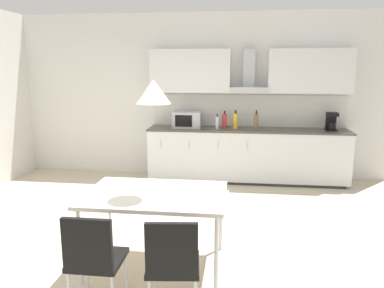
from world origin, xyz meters
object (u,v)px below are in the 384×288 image
(bottle_red, at_px, (225,121))
(bottle_brown, at_px, (256,121))
(bottle_yellow, at_px, (235,121))
(chair_near_left, at_px, (93,255))
(coffee_maker, at_px, (331,121))
(bottle_white, at_px, (217,122))
(chair_near_right, at_px, (173,260))
(microwave, at_px, (187,120))
(dining_table, at_px, (156,198))
(pendant_lamp, at_px, (153,92))

(bottle_red, distance_m, bottle_brown, 0.54)
(bottle_yellow, relative_size, chair_near_left, 0.36)
(coffee_maker, distance_m, bottle_white, 1.90)
(chair_near_right, bearing_deg, microwave, 96.15)
(microwave, distance_m, chair_near_left, 3.89)
(bottle_brown, height_order, dining_table, bottle_brown)
(bottle_yellow, xyz_separation_m, chair_near_left, (-1.03, -3.85, -0.52))
(bottle_brown, relative_size, pendant_lamp, 0.99)
(chair_near_right, relative_size, pendant_lamp, 2.72)
(coffee_maker, height_order, dining_table, coffee_maker)
(dining_table, bearing_deg, chair_near_left, -109.83)
(pendant_lamp, bearing_deg, bottle_brown, 70.20)
(coffee_maker, bearing_deg, bottle_yellow, -178.98)
(bottle_yellow, distance_m, bottle_red, 0.19)
(bottle_yellow, height_order, bottle_brown, bottle_brown)
(coffee_maker, bearing_deg, bottle_brown, -178.37)
(bottle_white, relative_size, chair_near_left, 0.29)
(dining_table, xyz_separation_m, chair_near_right, (0.31, -0.84, -0.18))
(chair_near_left, bearing_deg, bottle_brown, 70.19)
(bottle_red, bearing_deg, chair_near_left, -102.30)
(coffee_maker, bearing_deg, microwave, -179.37)
(microwave, relative_size, bottle_white, 1.90)
(coffee_maker, bearing_deg, bottle_white, -177.99)
(bottle_white, distance_m, bottle_red, 0.14)
(bottle_white, bearing_deg, bottle_red, 30.71)
(microwave, bearing_deg, dining_table, -88.06)
(dining_table, bearing_deg, bottle_yellow, 76.35)
(coffee_maker, distance_m, bottle_yellow, 1.58)
(microwave, relative_size, dining_table, 0.36)
(bottle_yellow, bearing_deg, pendant_lamp, -103.65)
(coffee_maker, bearing_deg, chair_near_left, -124.04)
(bottle_red, relative_size, dining_table, 0.22)
(bottle_yellow, height_order, bottle_red, bottle_yellow)
(bottle_yellow, relative_size, dining_table, 0.23)
(bottle_red, xyz_separation_m, dining_table, (-0.54, -3.04, -0.34))
(dining_table, height_order, chair_near_right, chair_near_right)
(bottle_brown, relative_size, chair_near_right, 0.37)
(bottle_white, bearing_deg, bottle_yellow, 7.01)
(bottle_brown, distance_m, chair_near_right, 3.95)
(chair_near_right, bearing_deg, pendant_lamp, 110.38)
(microwave, xyz_separation_m, pendant_lamp, (0.10, -3.01, 0.67))
(coffee_maker, relative_size, bottle_red, 1.01)
(bottle_yellow, xyz_separation_m, pendant_lamp, (-0.73, -3.00, 0.67))
(bottle_red, relative_size, bottle_brown, 0.93)
(coffee_maker, bearing_deg, chair_near_right, -117.31)
(bottle_red, bearing_deg, chair_near_right, -93.39)
(coffee_maker, relative_size, bottle_white, 1.19)
(coffee_maker, xyz_separation_m, chair_near_left, (-2.62, -3.88, -0.54))
(bottle_yellow, height_order, pendant_lamp, pendant_lamp)
(bottle_red, height_order, chair_near_right, bottle_red)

